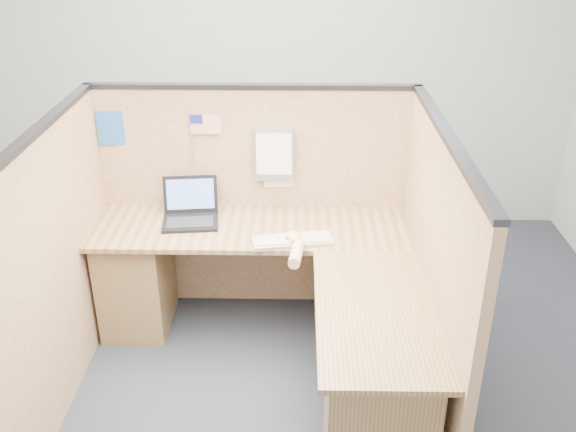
{
  "coord_description": "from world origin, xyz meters",
  "views": [
    {
      "loc": [
        0.29,
        -2.81,
        2.54
      ],
      "look_at": [
        0.23,
        0.5,
        0.89
      ],
      "focal_mm": 40.0,
      "sensor_mm": 36.0,
      "label": 1
    }
  ],
  "objects_px": {
    "l_desk": "(280,309)",
    "keyboard": "(293,240)",
    "mouse": "(294,239)",
    "laptop": "(192,210)"
  },
  "relations": [
    {
      "from": "l_desk",
      "to": "laptop",
      "type": "distance_m",
      "value": 0.84
    },
    {
      "from": "mouse",
      "to": "keyboard",
      "type": "bearing_deg",
      "value": -167.08
    },
    {
      "from": "l_desk",
      "to": "keyboard",
      "type": "xyz_separation_m",
      "value": [
        0.07,
        0.19,
        0.35
      ]
    },
    {
      "from": "l_desk",
      "to": "mouse",
      "type": "xyz_separation_m",
      "value": [
        0.08,
        0.19,
        0.36
      ]
    },
    {
      "from": "laptop",
      "to": "keyboard",
      "type": "relative_size",
      "value": 0.74
    },
    {
      "from": "keyboard",
      "to": "mouse",
      "type": "distance_m",
      "value": 0.01
    },
    {
      "from": "keyboard",
      "to": "mouse",
      "type": "xyz_separation_m",
      "value": [
        0.01,
        0.0,
        0.01
      ]
    },
    {
      "from": "laptop",
      "to": "keyboard",
      "type": "xyz_separation_m",
      "value": [
        0.63,
        -0.3,
        -0.05
      ]
    },
    {
      "from": "laptop",
      "to": "l_desk",
      "type": "bearing_deg",
      "value": -46.95
    },
    {
      "from": "l_desk",
      "to": "keyboard",
      "type": "height_order",
      "value": "keyboard"
    }
  ]
}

